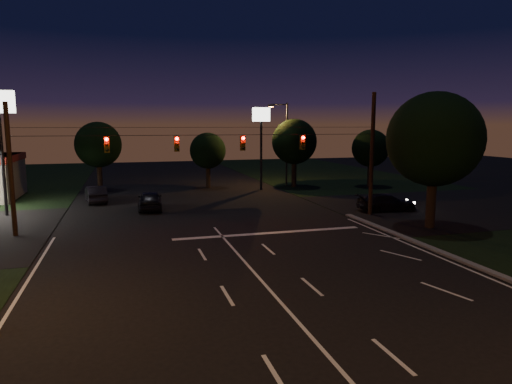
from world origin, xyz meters
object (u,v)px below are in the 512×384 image
object	(u,v)px
utility_pole_right	(370,215)
car_cross	(387,203)
tree_right_near	(433,140)
car_oncoming_a	(150,200)
car_oncoming_b	(96,194)

from	to	relation	value
utility_pole_right	car_cross	bearing A→B (deg)	25.49
tree_right_near	utility_pole_right	bearing A→B (deg)	107.53
utility_pole_right	car_oncoming_a	distance (m)	17.04
utility_pole_right	tree_right_near	bearing A→B (deg)	-72.47
tree_right_near	car_cross	xyz separation A→B (m)	(0.48, 5.79, -5.00)
utility_pole_right	car_oncoming_a	bearing A→B (deg)	157.16
utility_pole_right	tree_right_near	size ratio (longest dim) A/B	1.03
tree_right_near	car_oncoming_b	world-z (taller)	tree_right_near
tree_right_near	car_oncoming_a	bearing A→B (deg)	146.38
car_oncoming_b	car_cross	distance (m)	24.41
car_cross	car_oncoming_a	bearing A→B (deg)	78.35
car_oncoming_a	car_cross	world-z (taller)	car_oncoming_a
tree_right_near	car_oncoming_a	distance (m)	21.24
utility_pole_right	car_oncoming_a	world-z (taller)	utility_pole_right
utility_pole_right	car_oncoming_b	size ratio (longest dim) A/B	2.06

